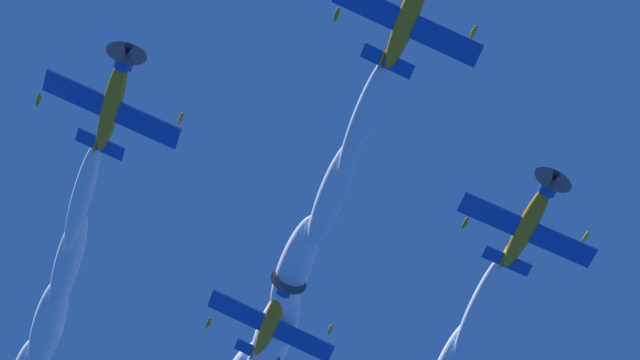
{
  "coord_description": "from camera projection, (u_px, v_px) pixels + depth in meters",
  "views": [
    {
      "loc": [
        -17.09,
        -23.5,
        2.13
      ],
      "look_at": [
        -2.95,
        15.48,
        67.93
      ],
      "focal_mm": 69.48,
      "sensor_mm": 36.0,
      "label": 1
    }
  ],
  "objects": [
    {
      "name": "airplane_lead",
      "position": [
        409.0,
        15.0,
        69.2
      ],
      "size": [
        8.65,
        8.02,
        3.55
      ],
      "color": "orange"
    },
    {
      "name": "airplane_left_wingman",
      "position": [
        529.0,
        222.0,
        76.95
      ],
      "size": [
        8.8,
        8.04,
        3.13
      ],
      "color": "orange"
    },
    {
      "name": "smoke_trail_lead",
      "position": [
        258.0,
        360.0,
        85.65
      ],
      "size": [
        3.8,
        39.12,
        5.39
      ],
      "color": "white"
    },
    {
      "name": "airplane_slot_tail",
      "position": [
        272.0,
        319.0,
        82.19
      ],
      "size": [
        8.72,
        8.04,
        3.11
      ],
      "color": "orange"
    },
    {
      "name": "airplane_right_wingman",
      "position": [
        113.0,
        101.0,
        74.32
      ],
      "size": [
        8.76,
        8.04,
        3.06
      ],
      "color": "orange"
    }
  ]
}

